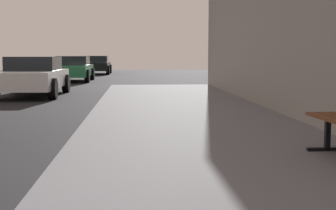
% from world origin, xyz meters
% --- Properties ---
extents(car_white, '(1.94, 4.33, 1.27)m').
position_xyz_m(car_white, '(-0.38, 12.80, 0.65)').
color(car_white, white).
rests_on(car_white, ground_plane).
extents(car_green, '(1.94, 4.34, 1.27)m').
position_xyz_m(car_green, '(-0.22, 21.61, 0.65)').
color(car_green, '#196638').
rests_on(car_green, ground_plane).
extents(car_black, '(1.92, 4.46, 1.27)m').
position_xyz_m(car_black, '(0.27, 31.09, 0.65)').
color(car_black, black).
rests_on(car_black, ground_plane).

